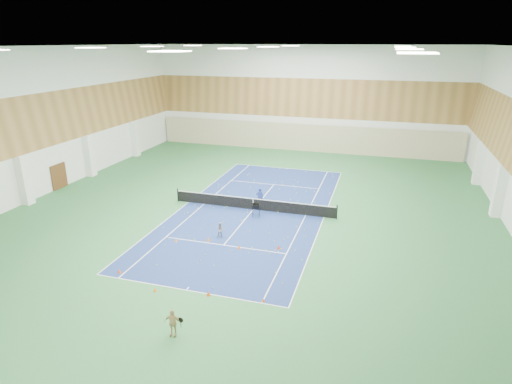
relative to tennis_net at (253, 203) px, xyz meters
The scene contains 21 objects.
ground 0.55m from the tennis_net, ahead, with size 40.00×40.00×0.00m, color #2C6838.
room_shell 5.45m from the tennis_net, ahead, with size 36.00×40.00×12.00m, color white, non-canonical shape.
wood_cladding 7.45m from the tennis_net, ahead, with size 36.00×40.00×8.00m, color #A1713B, non-canonical shape.
ceiling_light_grid 11.37m from the tennis_net, ahead, with size 21.40×25.40×0.06m, color white, non-canonical shape.
court_surface 0.55m from the tennis_net, ahead, with size 10.97×23.77×0.01m, color navy.
tennis_balls_scatter 0.50m from the tennis_net, ahead, with size 10.57×22.77×0.07m, color yellow, non-canonical shape.
tennis_net is the anchor object (origin of this frame).
back_curtain 19.78m from the tennis_net, 90.00° to the left, with size 35.40×0.16×3.20m, color #C6B793.
door_left_b 17.93m from the tennis_net, behind, with size 0.08×1.80×2.20m, color #593319.
coach 0.87m from the tennis_net, 68.90° to the left, with size 0.57×0.38×1.57m, color navy.
child_court 5.39m from the tennis_net, 96.42° to the right, with size 0.51×0.40×1.06m, color gray.
child_apron 15.39m from the tennis_net, 86.17° to the right, with size 0.77×0.32×1.31m, color tan.
ball_cart 1.37m from the tennis_net, 63.83° to the right, with size 0.57×0.57×0.98m, color black, non-canonical shape.
cone_svc_a 7.52m from the tennis_net, 114.88° to the right, with size 0.19×0.19×0.21m, color orange.
cone_svc_b 6.22m from the tennis_net, 101.17° to the right, with size 0.22×0.22×0.25m, color orange.
cone_svc_c 6.67m from the tennis_net, 80.38° to the right, with size 0.22×0.22×0.24m, color #EB5D0C.
cone_svc_d 6.86m from the tennis_net, 59.25° to the right, with size 0.23×0.23×0.25m, color red.
cone_base_a 12.18m from the tennis_net, 111.22° to the right, with size 0.21×0.21×0.23m, color #F5460C.
cone_base_b 12.55m from the tennis_net, 96.98° to the right, with size 0.19×0.19×0.21m, color orange.
cone_base_c 12.07m from the tennis_net, 83.81° to the right, with size 0.22×0.22×0.24m, color #E44B0C.
cone_base_d 12.45m from the tennis_net, 70.48° to the right, with size 0.18×0.18×0.20m, color #E0510B.
Camera 1 is at (9.10, -29.40, 12.32)m, focal length 30.00 mm.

